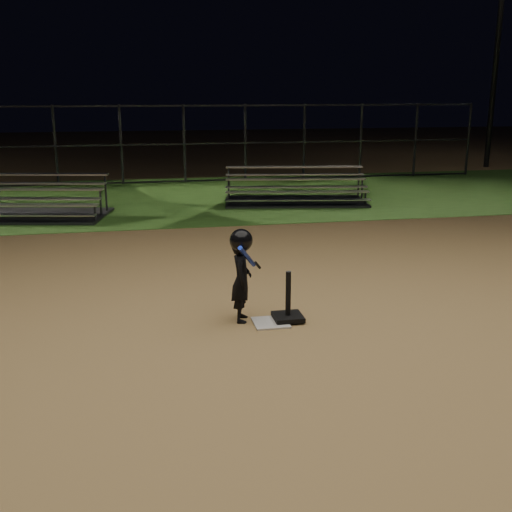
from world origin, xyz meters
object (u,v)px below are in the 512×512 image
(home_plate, at_px, (271,323))
(bleacher_right, at_px, (295,196))
(child_batter, at_px, (241,273))
(light_pole_right, at_px, (499,34))
(batting_tee, at_px, (288,311))
(bleacher_left, at_px, (21,209))

(home_plate, xyz_separation_m, bleacher_right, (2.58, 8.62, 0.18))
(child_batter, xyz_separation_m, bleacher_right, (2.93, 8.43, -0.47))
(bleacher_right, bearing_deg, child_batter, -99.79)
(home_plate, relative_size, light_pole_right, 0.05)
(batting_tee, bearing_deg, child_batter, 167.19)
(child_batter, bearing_deg, bleacher_left, 37.74)
(home_plate, bearing_deg, batting_tee, 13.00)
(bleacher_left, distance_m, light_pole_right, 18.39)
(child_batter, bearing_deg, light_pole_right, -29.34)
(home_plate, height_order, bleacher_right, bleacher_right)
(home_plate, xyz_separation_m, batting_tee, (0.24, 0.06, 0.12))
(home_plate, distance_m, child_batter, 0.76)
(bleacher_left, bearing_deg, home_plate, -49.68)
(bleacher_left, bearing_deg, batting_tee, -48.18)
(bleacher_right, bearing_deg, light_pole_right, 43.24)
(child_batter, height_order, light_pole_right, light_pole_right)
(child_batter, distance_m, light_pole_right, 19.71)
(bleacher_left, xyz_separation_m, light_pole_right, (16.33, 6.98, 4.75))
(home_plate, relative_size, child_batter, 0.36)
(bleacher_left, relative_size, bleacher_right, 1.07)
(batting_tee, xyz_separation_m, child_batter, (-0.60, 0.14, 0.52))
(home_plate, relative_size, bleacher_right, 0.11)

